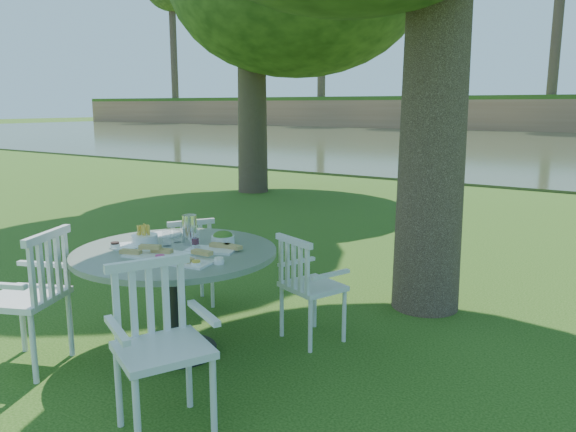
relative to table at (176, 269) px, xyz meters
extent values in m
plane|color=#1C3E0C|center=(0.14, 1.08, -0.65)|extent=(140.00, 140.00, 0.00)
cylinder|color=black|center=(0.00, 0.00, -0.63)|extent=(0.56, 0.56, 0.04)
cylinder|color=black|center=(0.00, 0.00, -0.26)|extent=(0.12, 0.12, 0.72)
cylinder|color=slate|center=(0.00, 0.00, 0.12)|extent=(1.46, 1.46, 0.04)
cylinder|color=silver|center=(0.94, 0.86, -0.45)|extent=(0.03, 0.03, 0.42)
cylinder|color=silver|center=(0.59, 0.99, -0.45)|extent=(0.03, 0.03, 0.42)
cylinder|color=silver|center=(0.82, 0.55, -0.45)|extent=(0.03, 0.03, 0.42)
cylinder|color=silver|center=(0.47, 0.68, -0.45)|extent=(0.03, 0.03, 0.42)
cube|color=silver|center=(0.70, 0.77, -0.22)|extent=(0.54, 0.52, 0.04)
cube|color=silver|center=(0.64, 0.60, -0.02)|extent=(0.41, 0.19, 0.43)
cylinder|color=silver|center=(-0.71, 1.05, -0.45)|extent=(0.03, 0.03, 0.41)
cylinder|color=silver|center=(-0.90, 0.73, -0.45)|extent=(0.03, 0.03, 0.41)
cylinder|color=silver|center=(-0.43, 0.88, -0.45)|extent=(0.03, 0.03, 0.41)
cylinder|color=silver|center=(-0.62, 0.56, -0.45)|extent=(0.03, 0.03, 0.41)
cube|color=silver|center=(-0.66, 0.81, -0.22)|extent=(0.55, 0.56, 0.04)
cube|color=silver|center=(-0.51, 0.71, -0.03)|extent=(0.25, 0.38, 0.42)
cylinder|color=silver|center=(-1.00, -0.62, -0.41)|extent=(0.04, 0.04, 0.49)
cylinder|color=silver|center=(-0.64, -0.47, -0.41)|extent=(0.04, 0.04, 0.49)
cylinder|color=silver|center=(-0.47, -0.87, -0.41)|extent=(0.04, 0.04, 0.49)
cube|color=silver|center=(-0.73, -0.74, -0.15)|extent=(0.61, 0.63, 0.04)
cube|color=silver|center=(-0.53, -0.66, 0.08)|extent=(0.23, 0.48, 0.50)
cylinder|color=silver|center=(0.75, -1.07, -0.42)|extent=(0.04, 0.04, 0.48)
cylinder|color=silver|center=(0.94, -0.69, -0.42)|extent=(0.04, 0.04, 0.48)
cylinder|color=silver|center=(0.41, -0.90, -0.42)|extent=(0.04, 0.04, 0.48)
cylinder|color=silver|center=(0.60, -0.52, -0.42)|extent=(0.04, 0.04, 0.48)
cube|color=silver|center=(0.67, -0.80, -0.16)|extent=(0.61, 0.63, 0.04)
cube|color=silver|center=(0.48, -0.70, 0.06)|extent=(0.25, 0.46, 0.49)
cube|color=white|center=(0.02, -0.19, 0.15)|extent=(0.46, 0.33, 0.02)
cube|color=white|center=(0.29, -0.21, 0.15)|extent=(0.42, 0.28, 0.02)
cube|color=white|center=(0.24, 0.12, 0.15)|extent=(0.39, 0.29, 0.01)
cylinder|color=white|center=(-0.36, -0.13, 0.15)|extent=(0.24, 0.24, 0.01)
cylinder|color=white|center=(-0.40, 0.31, 0.15)|extent=(0.24, 0.24, 0.01)
cylinder|color=white|center=(-0.30, -0.01, 0.18)|extent=(0.19, 0.19, 0.07)
cylinder|color=white|center=(0.16, 0.34, 0.17)|extent=(0.18, 0.18, 0.06)
cylinder|color=silver|center=(-0.03, 0.18, 0.26)|extent=(0.11, 0.11, 0.22)
cylinder|color=white|center=(0.12, 0.09, 0.23)|extent=(0.07, 0.07, 0.18)
cylinder|color=white|center=(-0.15, 0.17, 0.19)|extent=(0.06, 0.06, 0.10)
cylinder|color=white|center=(-0.13, 0.05, 0.20)|extent=(0.07, 0.07, 0.12)
cylinder|color=white|center=(0.13, -0.28, 0.16)|extent=(0.07, 0.07, 0.03)
cylinder|color=white|center=(0.42, -0.23, 0.16)|extent=(0.06, 0.06, 0.03)
cylinder|color=white|center=(0.50, -0.10, 0.16)|extent=(0.07, 0.07, 0.03)
cylinder|color=white|center=(-0.41, -0.20, 0.16)|extent=(0.07, 0.07, 0.03)
cylinder|color=black|center=(-39.86, 41.58, 8.05)|extent=(0.70, 0.70, 13.00)
ellipsoid|color=#1C3310|center=(-39.86, 41.58, 11.30)|extent=(5.60, 5.60, 4.48)
cylinder|color=black|center=(-30.86, 41.58, 8.05)|extent=(0.70, 0.70, 13.00)
cylinder|color=black|center=(-21.86, 41.58, 8.05)|extent=(0.70, 0.70, 13.00)
cylinder|color=black|center=(-12.86, 41.58, 8.05)|extent=(0.70, 0.70, 13.00)
cylinder|color=black|center=(-3.86, 41.58, 8.05)|extent=(0.70, 0.70, 13.00)
camera|label=1|loc=(2.84, -2.84, 1.17)|focal=35.00mm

